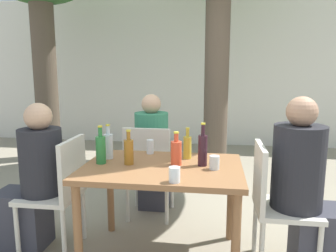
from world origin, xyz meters
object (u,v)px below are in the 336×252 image
object	(u,v)px
green_bottle_5	(101,149)
oil_cruet_1	(187,147)
person_seated_2	(153,159)
soda_bottle_3	(176,152)
drinking_glass_1	(214,163)
patio_chair_1	(275,199)
amber_bottle_0	(129,151)
wine_bottle_4	(203,149)
patio_chair_2	(149,166)
drinking_glass_0	(150,147)
person_seated_1	(308,194)
water_bottle_2	(108,145)
patio_chair_0	(60,187)
drinking_glass_2	(175,175)
person_seated_0	(32,185)
dining_table_front	(162,178)

from	to	relation	value
green_bottle_5	oil_cruet_1	bearing A→B (deg)	19.89
person_seated_2	green_bottle_5	xyz separation A→B (m)	(-0.24, -0.90, 0.32)
soda_bottle_3	drinking_glass_1	xyz separation A→B (m)	(0.29, -0.07, -0.05)
patio_chair_1	amber_bottle_0	size ratio (longest dim) A/B	3.48
wine_bottle_4	green_bottle_5	xyz separation A→B (m)	(-0.77, -0.05, -0.01)
patio_chair_2	drinking_glass_0	xyz separation A→B (m)	(0.08, -0.32, 0.28)
person_seated_2	patio_chair_1	bearing A→B (deg)	140.10
amber_bottle_0	wine_bottle_4	world-z (taller)	wine_bottle_4
person_seated_1	water_bottle_2	size ratio (longest dim) A/B	4.56
person_seated_2	oil_cruet_1	bearing A→B (deg)	121.43
person_seated_2	green_bottle_5	bearing A→B (deg)	75.19
patio_chair_1	person_seated_2	world-z (taller)	person_seated_2
green_bottle_5	patio_chair_0	bearing A→B (deg)	178.76
oil_cruet_1	person_seated_1	bearing A→B (deg)	-14.22
oil_cruet_1	drinking_glass_2	bearing A→B (deg)	-93.37
patio_chair_0	water_bottle_2	distance (m)	0.51
person_seated_0	soda_bottle_3	xyz separation A→B (m)	(1.16, 0.04, 0.31)
patio_chair_1	water_bottle_2	distance (m)	1.34
person_seated_2	drinking_glass_0	world-z (taller)	person_seated_2
amber_bottle_0	soda_bottle_3	xyz separation A→B (m)	(0.36, 0.03, -0.01)
person_seated_1	dining_table_front	bearing A→B (deg)	90.00
dining_table_front	oil_cruet_1	distance (m)	0.34
amber_bottle_0	green_bottle_5	distance (m)	0.22
amber_bottle_0	wine_bottle_4	size ratio (longest dim) A/B	0.82
amber_bottle_0	water_bottle_2	size ratio (longest dim) A/B	0.95
dining_table_front	person_seated_2	xyz separation A→B (m)	(-0.24, 0.89, -0.11)
person_seated_1	drinking_glass_1	bearing A→B (deg)	93.13
amber_bottle_0	drinking_glass_2	distance (m)	0.53
person_seated_1	wine_bottle_4	xyz separation A→B (m)	(-0.76, 0.04, 0.29)
person_seated_0	drinking_glass_0	world-z (taller)	person_seated_0
water_bottle_2	drinking_glass_2	bearing A→B (deg)	-39.08
green_bottle_5	drinking_glass_1	size ratio (longest dim) A/B	2.94
person_seated_2	amber_bottle_0	world-z (taller)	person_seated_2
dining_table_front	person_seated_1	distance (m)	1.06
person_seated_2	drinking_glass_2	world-z (taller)	person_seated_2
drinking_glass_1	soda_bottle_3	bearing A→B (deg)	165.40
person_seated_0	person_seated_1	bearing A→B (deg)	90.00
dining_table_front	water_bottle_2	bearing A→B (deg)	163.59
patio_chair_0	green_bottle_5	size ratio (longest dim) A/B	3.15
patio_chair_0	green_bottle_5	bearing A→B (deg)	88.76
patio_chair_0	amber_bottle_0	world-z (taller)	amber_bottle_0
soda_bottle_3	drinking_glass_2	xyz separation A→B (m)	(0.04, -0.39, -0.05)
wine_bottle_4	green_bottle_5	world-z (taller)	wine_bottle_4
person_seated_2	drinking_glass_2	distance (m)	1.32
patio_chair_0	patio_chair_1	distance (m)	1.65
green_bottle_5	dining_table_front	bearing A→B (deg)	0.92
soda_bottle_3	drinking_glass_0	xyz separation A→B (m)	(-0.26, 0.29, -0.04)
green_bottle_5	soda_bottle_3	bearing A→B (deg)	4.54
dining_table_front	drinking_glass_2	world-z (taller)	drinking_glass_2
green_bottle_5	drinking_glass_2	xyz separation A→B (m)	(0.61, -0.34, -0.06)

